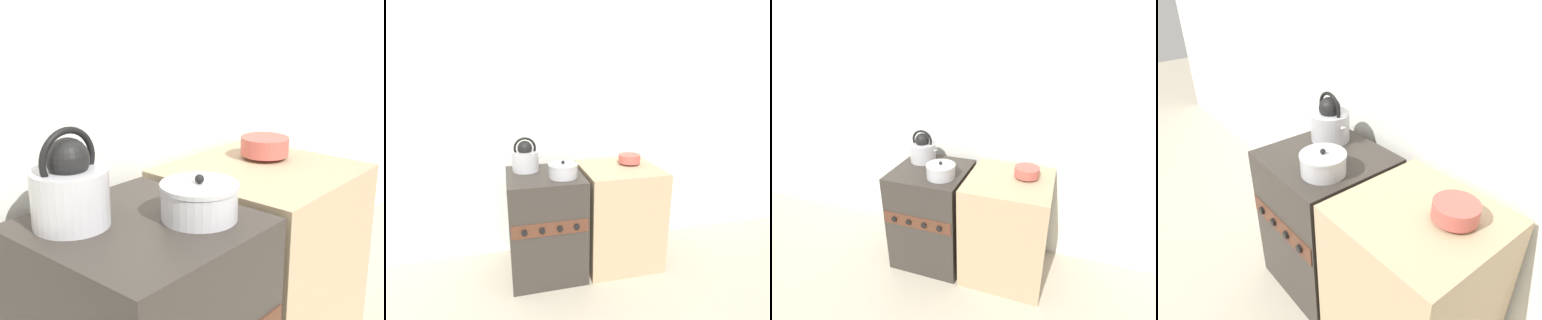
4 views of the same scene
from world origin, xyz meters
TOP-DOWN VIEW (x-y plane):
  - ground_plane at (0.00, 0.00)m, footprint 12.00×12.00m
  - wall_back at (0.00, 0.72)m, footprint 7.00×0.06m
  - stove at (0.00, 0.31)m, footprint 0.62×0.64m
  - counter at (0.67, 0.32)m, footprint 0.67×0.65m
  - kettle at (-0.14, 0.45)m, footprint 0.28×0.22m
  - cooking_pot at (0.14, 0.20)m, footprint 0.24×0.24m
  - enamel_bowl at (0.79, 0.39)m, footprint 0.20×0.20m

SIDE VIEW (x-z plane):
  - ground_plane at x=0.00m, z-range 0.00..0.00m
  - stove at x=0.00m, z-range 0.00..0.90m
  - counter at x=0.67m, z-range 0.00..0.90m
  - cooking_pot at x=0.14m, z-range 0.88..1.02m
  - enamel_bowl at x=0.79m, z-range 0.91..1.00m
  - kettle at x=-0.14m, z-range 0.86..1.15m
  - wall_back at x=0.00m, z-range 0.00..2.50m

